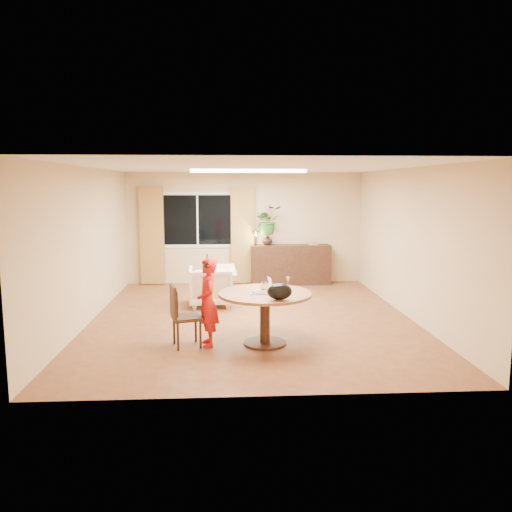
{
  "coord_description": "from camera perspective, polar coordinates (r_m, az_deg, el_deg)",
  "views": [
    {
      "loc": [
        -0.42,
        -8.44,
        2.29
      ],
      "look_at": [
        0.06,
        -0.2,
        1.13
      ],
      "focal_mm": 35.0,
      "sensor_mm": 36.0,
      "label": 1
    }
  ],
  "objects": [
    {
      "name": "tumbler",
      "position": [
        7.4,
        0.95,
        -3.38
      ],
      "size": [
        0.09,
        0.09,
        0.12
      ],
      "primitive_type": null,
      "rotation": [
        0.0,
        0.0,
        -0.06
      ],
      "color": "white",
      "rests_on": "dining_table"
    },
    {
      "name": "wall_right",
      "position": [
        9.07,
        17.12,
        1.41
      ],
      "size": [
        0.0,
        6.5,
        6.5
      ],
      "primitive_type": "plane",
      "rotation": [
        1.57,
        0.0,
        -1.57
      ],
      "color": "#D6BC8B",
      "rests_on": "floor"
    },
    {
      "name": "throw",
      "position": [
        9.53,
        -3.72,
        -1.17
      ],
      "size": [
        0.51,
        0.6,
        0.03
      ],
      "primitive_type": null,
      "rotation": [
        0.0,
        0.0,
        0.11
      ],
      "color": "beige",
      "rests_on": "armchair"
    },
    {
      "name": "ceiling_panel",
      "position": [
        9.65,
        -0.88,
        9.67
      ],
      "size": [
        2.2,
        0.35,
        0.05
      ],
      "primitive_type": "cube",
      "color": "white",
      "rests_on": "ceiling"
    },
    {
      "name": "armchair",
      "position": [
        9.64,
        -5.22,
        -3.44
      ],
      "size": [
        0.85,
        0.87,
        0.75
      ],
      "primitive_type": "imported",
      "rotation": [
        0.0,
        0.0,
        3.2
      ],
      "color": "beige",
      "rests_on": "floor"
    },
    {
      "name": "desk_lamp",
      "position": [
        11.48,
        -0.03,
        2.09
      ],
      "size": [
        0.18,
        0.18,
        0.35
      ],
      "primitive_type": null,
      "rotation": [
        0.0,
        0.0,
        -0.23
      ],
      "color": "black",
      "rests_on": "sideboard"
    },
    {
      "name": "vase",
      "position": [
        11.56,
        1.32,
        1.86
      ],
      "size": [
        0.28,
        0.28,
        0.25
      ],
      "primitive_type": "imported",
      "rotation": [
        0.0,
        0.0,
        0.21
      ],
      "color": "black",
      "rests_on": "sideboard"
    },
    {
      "name": "dining_chair",
      "position": [
        7.24,
        -7.92,
        -6.77
      ],
      "size": [
        0.52,
        0.5,
        0.9
      ],
      "primitive_type": null,
      "rotation": [
        0.0,
        0.0,
        0.27
      ],
      "color": "black",
      "rests_on": "floor"
    },
    {
      "name": "bouquet",
      "position": [
        11.52,
        1.39,
        4.11
      ],
      "size": [
        0.7,
        0.64,
        0.66
      ],
      "primitive_type": "imported",
      "rotation": [
        0.0,
        0.0,
        0.24
      ],
      "color": "#386E29",
      "rests_on": "vase"
    },
    {
      "name": "laptop",
      "position": [
        7.13,
        0.54,
        -3.37
      ],
      "size": [
        0.37,
        0.27,
        0.23
      ],
      "primitive_type": null,
      "rotation": [
        0.0,
        0.0,
        0.15
      ],
      "color": "#B7B7BC",
      "rests_on": "dining_table"
    },
    {
      "name": "book_stack",
      "position": [
        11.7,
        6.55,
        1.49
      ],
      "size": [
        0.24,
        0.19,
        0.09
      ],
      "primitive_type": null,
      "rotation": [
        0.0,
        0.0,
        -0.17
      ],
      "color": "#8E6248",
      "rests_on": "sideboard"
    },
    {
      "name": "wine_glass",
      "position": [
        7.36,
        3.68,
        -3.12
      ],
      "size": [
        0.07,
        0.07,
        0.2
      ],
      "primitive_type": null,
      "rotation": [
        0.0,
        0.0,
        -0.02
      ],
      "color": "white",
      "rests_on": "dining_table"
    },
    {
      "name": "curtain_right",
      "position": [
        11.66,
        -1.53,
        2.4
      ],
      "size": [
        0.55,
        0.08,
        2.25
      ],
      "primitive_type": "cube",
      "color": "olive",
      "rests_on": "wall_back"
    },
    {
      "name": "handbag",
      "position": [
        6.72,
        2.71,
        -4.1
      ],
      "size": [
        0.35,
        0.23,
        0.23
      ],
      "primitive_type": null,
      "rotation": [
        0.0,
        0.0,
        -0.09
      ],
      "color": "black",
      "rests_on": "dining_table"
    },
    {
      "name": "dining_table",
      "position": [
        7.23,
        1.03,
        -5.47
      ],
      "size": [
        1.35,
        1.35,
        0.77
      ],
      "color": "brown",
      "rests_on": "floor"
    },
    {
      "name": "child",
      "position": [
        7.2,
        -5.53,
        -5.29
      ],
      "size": [
        0.51,
        0.38,
        1.27
      ],
      "primitive_type": "imported",
      "rotation": [
        0.0,
        0.0,
        -1.4
      ],
      "color": "red",
      "rests_on": "floor"
    },
    {
      "name": "floor",
      "position": [
        8.76,
        -0.5,
        -7.13
      ],
      "size": [
        6.5,
        6.5,
        0.0
      ],
      "primitive_type": "plane",
      "color": "brown",
      "rests_on": "ground"
    },
    {
      "name": "wall_back",
      "position": [
        11.74,
        -1.3,
        3.2
      ],
      "size": [
        5.5,
        0.0,
        5.5
      ],
      "primitive_type": "plane",
      "rotation": [
        1.57,
        0.0,
        0.0
      ],
      "color": "#D6BC8B",
      "rests_on": "floor"
    },
    {
      "name": "ceiling",
      "position": [
        8.46,
        -0.53,
        10.13
      ],
      "size": [
        6.5,
        6.5,
        0.0
      ],
      "primitive_type": "plane",
      "rotation": [
        3.14,
        0.0,
        0.0
      ],
      "color": "white",
      "rests_on": "wall_back"
    },
    {
      "name": "window",
      "position": [
        11.72,
        -6.7,
        4.12
      ],
      "size": [
        1.7,
        0.03,
        1.3
      ],
      "color": "white",
      "rests_on": "wall_back"
    },
    {
      "name": "pot_lid",
      "position": [
        7.53,
        2.74,
        -3.51
      ],
      "size": [
        0.24,
        0.24,
        0.04
      ],
      "primitive_type": null,
      "rotation": [
        0.0,
        0.0,
        0.07
      ],
      "color": "white",
      "rests_on": "dining_table"
    },
    {
      "name": "wall_left",
      "position": [
        8.81,
        -18.68,
        1.16
      ],
      "size": [
        0.0,
        6.5,
        6.5
      ],
      "primitive_type": "plane",
      "rotation": [
        1.57,
        0.0,
        1.57
      ],
      "color": "#D6BC8B",
      "rests_on": "floor"
    },
    {
      "name": "sideboard",
      "position": [
        11.69,
        3.98,
        -0.98
      ],
      "size": [
        1.84,
        0.45,
        0.92
      ],
      "primitive_type": "cube",
      "color": "black",
      "rests_on": "floor"
    },
    {
      "name": "curtain_left",
      "position": [
        11.78,
        -11.8,
        2.29
      ],
      "size": [
        0.55,
        0.08,
        2.25
      ],
      "primitive_type": "cube",
      "color": "olive",
      "rests_on": "wall_back"
    }
  ]
}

